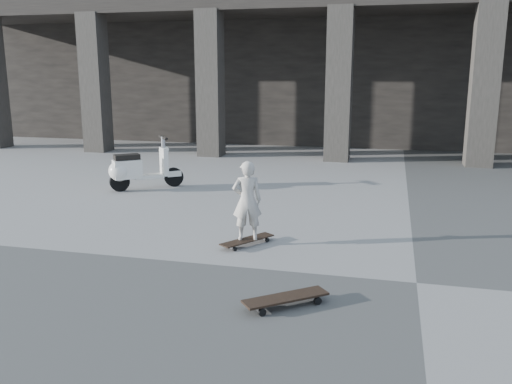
% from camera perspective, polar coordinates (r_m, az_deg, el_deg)
% --- Properties ---
extents(ground, '(90.00, 90.00, 0.00)m').
position_cam_1_polar(ground, '(6.55, 16.55, -9.16)').
color(ground, '#464644').
rests_on(ground, ground).
extents(colonnade, '(28.00, 8.82, 6.00)m').
position_cam_1_polar(colonnade, '(19.87, 15.66, 14.09)').
color(colonnade, black).
rests_on(colonnade, ground).
extents(longboard, '(0.64, 0.81, 0.08)m').
position_cam_1_polar(longboard, '(7.56, -0.93, -5.12)').
color(longboard, black).
rests_on(longboard, ground).
extents(skateboard_spare, '(0.85, 0.76, 0.11)m').
position_cam_1_polar(skateboard_spare, '(5.68, 3.15, -11.15)').
color(skateboard_spare, black).
rests_on(skateboard_spare, ground).
extents(child, '(0.47, 0.38, 1.10)m').
position_cam_1_polar(child, '(7.41, -0.94, -0.92)').
color(child, beige).
rests_on(child, longboard).
extents(scooter, '(1.26, 1.09, 1.07)m').
position_cam_1_polar(scooter, '(11.23, -12.74, 2.32)').
color(scooter, black).
rests_on(scooter, ground).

